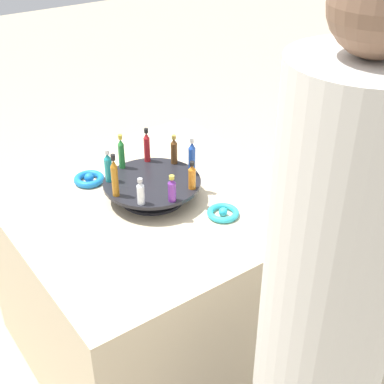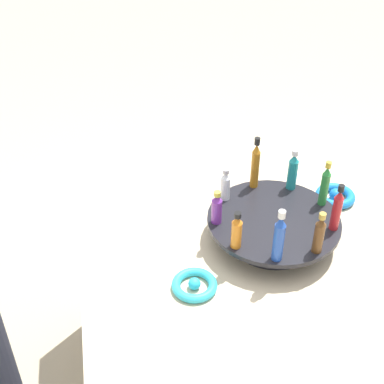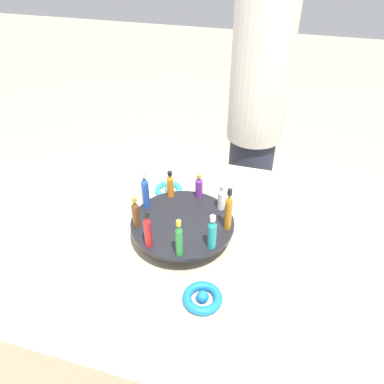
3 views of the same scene
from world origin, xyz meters
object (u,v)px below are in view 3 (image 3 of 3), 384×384
(display_stand, at_px, (183,227))
(bottle_orange, at_px, (170,185))
(bottle_brown, at_px, (136,213))
(bottle_blue, at_px, (145,191))
(ribbon_bow_teal, at_px, (169,189))
(bottle_green, at_px, (179,239))
(bottle_purple, at_px, (199,186))
(person_figure, at_px, (256,111))
(bottle_amber, at_px, (228,211))
(ribbon_bow_blue, at_px, (203,298))
(bottle_clear, at_px, (222,198))
(bottle_red, at_px, (148,230))
(bottle_teal, at_px, (212,233))

(display_stand, relative_size, bottle_orange, 3.35)
(bottle_brown, bearing_deg, bottle_blue, 4.07)
(bottle_orange, bearing_deg, bottle_brown, 164.07)
(display_stand, distance_m, ribbon_bow_teal, 0.27)
(bottle_green, bearing_deg, bottle_purple, 4.07)
(bottle_blue, distance_m, person_figure, 0.86)
(bottle_green, xyz_separation_m, bottle_amber, (0.15, -0.11, 0.01))
(ribbon_bow_blue, height_order, person_figure, person_figure)
(display_stand, bearing_deg, bottle_clear, -45.93)
(bottle_blue, height_order, bottle_brown, bottle_blue)
(bottle_green, relative_size, bottle_amber, 0.86)
(bottle_red, bearing_deg, bottle_blue, 24.07)
(bottle_blue, bearing_deg, bottle_teal, -115.93)
(bottle_brown, height_order, ribbon_bow_blue, bottle_brown)
(bottle_orange, distance_m, bottle_blue, 0.10)
(bottle_green, distance_m, bottle_orange, 0.29)
(bottle_clear, relative_size, bottle_orange, 0.92)
(bottle_red, relative_size, bottle_clear, 1.40)
(bottle_blue, bearing_deg, ribbon_bow_blue, -134.95)
(bottle_green, xyz_separation_m, bottle_clear, (0.24, -0.07, -0.02))
(display_stand, height_order, ribbon_bow_teal, display_stand)
(bottle_orange, xyz_separation_m, person_figure, (0.74, -0.19, -0.02))
(display_stand, distance_m, bottle_purple, 0.16)
(bottle_orange, bearing_deg, bottle_red, -175.93)
(bottle_teal, height_order, person_figure, person_figure)
(display_stand, relative_size, ribbon_bow_teal, 3.14)
(bottle_teal, bearing_deg, bottle_brown, 84.07)
(bottle_amber, bearing_deg, person_figure, 2.40)
(bottle_amber, distance_m, bottle_orange, 0.25)
(bottle_brown, xyz_separation_m, ribbon_bow_teal, (0.29, -0.00, -0.11))
(bottle_orange, bearing_deg, bottle_clear, -95.93)
(bottle_red, bearing_deg, ribbon_bow_blue, -116.94)
(bottle_clear, relative_size, ribbon_bow_blue, 0.82)
(bottle_green, bearing_deg, display_stand, 14.07)
(bottle_blue, xyz_separation_m, bottle_brown, (-0.10, -0.01, -0.01))
(bottle_amber, relative_size, bottle_purple, 1.63)
(bottle_amber, distance_m, person_figure, 0.86)
(bottle_red, height_order, bottle_green, same)
(bottle_teal, xyz_separation_m, ribbon_bow_blue, (-0.14, -0.01, -0.11))
(ribbon_bow_teal, bearing_deg, bottle_amber, -128.53)
(bottle_amber, xyz_separation_m, ribbon_bow_teal, (0.22, 0.28, -0.13))
(bottle_clear, bearing_deg, bottle_red, 144.07)
(bottle_teal, relative_size, ribbon_bow_teal, 1.11)
(bottle_red, xyz_separation_m, bottle_clear, (0.23, -0.17, -0.02))
(display_stand, height_order, bottle_brown, bottle_brown)
(person_figure, bearing_deg, ribbon_bow_teal, -13.50)
(bottle_orange, bearing_deg, display_stand, -145.93)
(bottle_red, relative_size, ribbon_bow_teal, 1.20)
(bottle_clear, distance_m, person_figure, 0.76)
(bottle_orange, bearing_deg, bottle_teal, -135.93)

